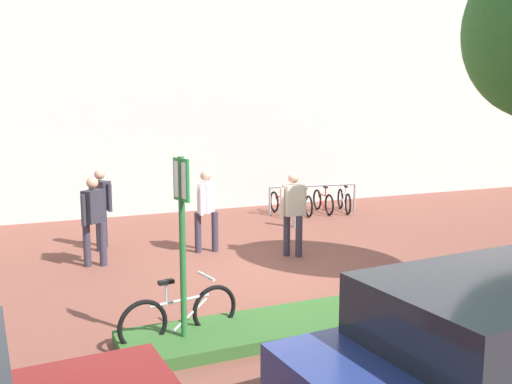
# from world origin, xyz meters

# --- Properties ---
(ground_plane) EXTENTS (60.00, 60.00, 0.00)m
(ground_plane) POSITION_xyz_m (0.00, 0.00, 0.00)
(ground_plane) COLOR brown
(building_facade) EXTENTS (28.00, 1.20, 10.00)m
(building_facade) POSITION_xyz_m (0.00, 7.21, 5.00)
(building_facade) COLOR silver
(building_facade) RESTS_ON ground
(planter_strip) EXTENTS (7.00, 1.10, 0.16)m
(planter_strip) POSITION_xyz_m (0.35, -2.44, 0.08)
(planter_strip) COLOR #336028
(planter_strip) RESTS_ON ground
(parking_sign_post) EXTENTS (0.10, 0.36, 2.42)m
(parking_sign_post) POSITION_xyz_m (-2.34, -2.44, 1.58)
(parking_sign_post) COLOR #2D7238
(parking_sign_post) RESTS_ON ground
(bike_at_sign) EXTENTS (1.66, 0.46, 0.86)m
(bike_at_sign) POSITION_xyz_m (-2.33, -2.21, 0.35)
(bike_at_sign) COLOR black
(bike_at_sign) RESTS_ON ground
(bike_rack_cluster) EXTENTS (2.64, 1.78, 0.83)m
(bike_rack_cluster) POSITION_xyz_m (3.62, 4.90, 0.35)
(bike_rack_cluster) COLOR #99999E
(bike_rack_cluster) RESTS_ON ground
(bollard_steel) EXTENTS (0.16, 0.16, 0.90)m
(bollard_steel) POSITION_xyz_m (2.28, 3.40, 0.45)
(bollard_steel) COLOR #ADADB2
(bollard_steel) RESTS_ON ground
(person_suited_navy) EXTENTS (0.44, 0.49, 1.72)m
(person_suited_navy) POSITION_xyz_m (-2.54, 3.12, 0.98)
(person_suited_navy) COLOR #2D2D38
(person_suited_navy) RESTS_ON ground
(person_casual_tan) EXTENTS (0.61, 0.31, 1.72)m
(person_casual_tan) POSITION_xyz_m (0.93, 0.95, 0.98)
(person_casual_tan) COLOR #383342
(person_casual_tan) RESTS_ON ground
(person_shirt_blue) EXTENTS (0.49, 0.49, 1.72)m
(person_shirt_blue) POSITION_xyz_m (-0.57, 1.97, 0.98)
(person_shirt_blue) COLOR #383342
(person_shirt_blue) RESTS_ON ground
(person_suited_dark) EXTENTS (0.49, 0.44, 1.72)m
(person_suited_dark) POSITION_xyz_m (-2.86, 1.81, 0.98)
(person_suited_dark) COLOR #383342
(person_suited_dark) RESTS_ON ground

